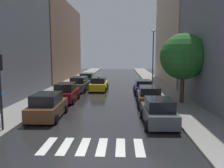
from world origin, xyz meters
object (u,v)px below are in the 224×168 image
at_px(parked_car_left_fourth, 87,79).
at_px(parked_car_right_second, 149,96).
at_px(lamp_post_right, 153,54).
at_px(parked_car_left_nearest, 47,106).
at_px(parked_car_left_second, 66,93).
at_px(taxi_midroad, 99,84).
at_px(parked_car_right_third, 143,87).
at_px(parked_car_left_third, 79,84).
at_px(parked_car_right_nearest, 159,112).
at_px(street_tree_right, 183,57).

xyz_separation_m(parked_car_left_fourth, parked_car_right_second, (7.64, -13.58, -0.01)).
bearing_deg(lamp_post_right, parked_car_left_nearest, -120.94).
distance_m(parked_car_left_second, taxi_midroad, 7.33).
height_order(parked_car_left_fourth, taxi_midroad, taxi_midroad).
distance_m(parked_car_right_third, lamp_post_right, 6.50).
height_order(parked_car_left_nearest, lamp_post_right, lamp_post_right).
height_order(parked_car_left_nearest, parked_car_left_second, same).
distance_m(parked_car_left_fourth, parked_car_right_third, 10.80).
distance_m(parked_car_left_second, lamp_post_right, 14.20).
xyz_separation_m(parked_car_left_second, parked_car_right_third, (7.68, 4.93, -0.09)).
height_order(parked_car_left_second, parked_car_left_third, parked_car_left_second).
bearing_deg(parked_car_right_nearest, parked_car_right_second, -1.99).
bearing_deg(parked_car_left_second, parked_car_right_second, -97.25).
distance_m(parked_car_right_third, taxi_midroad, 5.61).
height_order(parked_car_right_third, taxi_midroad, taxi_midroad).
height_order(parked_car_left_third, street_tree_right, street_tree_right).
bearing_deg(parked_car_right_nearest, parked_car_right_third, -1.62).
distance_m(parked_car_left_third, parked_car_right_third, 7.71).
distance_m(taxi_midroad, lamp_post_right, 8.46).
xyz_separation_m(parked_car_left_second, lamp_post_right, (9.41, 9.99, 3.60)).
bearing_deg(street_tree_right, taxi_midroad, 137.44).
distance_m(parked_car_left_second, parked_car_right_third, 9.13).
bearing_deg(lamp_post_right, parked_car_left_third, -158.59).
bearing_deg(parked_car_right_nearest, parked_car_left_second, 47.54).
bearing_deg(taxi_midroad, parked_car_left_second, 161.53).
relative_size(parked_car_left_third, parked_car_right_second, 1.02).
bearing_deg(taxi_midroad, parked_car_right_second, -145.48).
height_order(parked_car_left_fourth, lamp_post_right, lamp_post_right).
relative_size(parked_car_left_nearest, street_tree_right, 0.71).
height_order(parked_car_right_second, street_tree_right, street_tree_right).
xyz_separation_m(parked_car_right_nearest, lamp_post_right, (1.79, 16.65, 3.65)).
distance_m(street_tree_right, lamp_post_right, 10.68).
xyz_separation_m(parked_car_left_nearest, taxi_midroad, (2.38, 12.53, -0.06)).
bearing_deg(street_tree_right, parked_car_right_nearest, -116.45).
xyz_separation_m(parked_car_left_second, parked_car_left_fourth, (0.05, 12.58, -0.04)).
distance_m(parked_car_left_nearest, parked_car_right_third, 13.01).
xyz_separation_m(parked_car_left_fourth, street_tree_right, (10.58, -13.19, 3.46)).
relative_size(parked_car_left_nearest, parked_car_right_nearest, 1.03).
relative_size(parked_car_right_third, taxi_midroad, 0.97).
relative_size(parked_car_left_nearest, parked_car_left_second, 1.08).
distance_m(parked_car_left_fourth, parked_car_right_nearest, 20.68).
distance_m(parked_car_left_nearest, parked_car_left_third, 11.96).
bearing_deg(lamp_post_right, parked_car_right_second, -98.91).
bearing_deg(parked_car_left_third, parked_car_right_third, -98.30).
xyz_separation_m(parked_car_left_third, lamp_post_right, (9.31, 3.65, 3.61)).
relative_size(parked_car_right_third, street_tree_right, 0.74).
bearing_deg(parked_car_right_nearest, parked_car_left_nearest, 80.80).
xyz_separation_m(parked_car_left_second, parked_car_right_nearest, (7.63, -6.66, -0.04)).
xyz_separation_m(parked_car_left_third, parked_car_left_fourth, (-0.05, 6.24, -0.03)).
height_order(parked_car_left_second, parked_car_right_second, parked_car_left_second).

